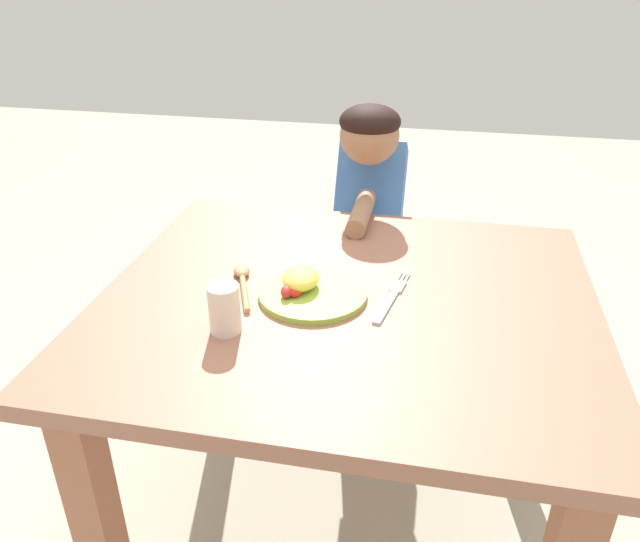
# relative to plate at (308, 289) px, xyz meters

# --- Properties ---
(ground_plane) EXTENTS (8.00, 8.00, 0.00)m
(ground_plane) POSITION_rel_plate_xyz_m (0.08, 0.01, -0.73)
(ground_plane) COLOR #ADA995
(dining_table) EXTENTS (1.06, 0.92, 0.71)m
(dining_table) POSITION_rel_plate_xyz_m (0.08, 0.01, -0.14)
(dining_table) COLOR #9D6650
(dining_table) RESTS_ON ground_plane
(plate) EXTENTS (0.23, 0.23, 0.05)m
(plate) POSITION_rel_plate_xyz_m (0.00, 0.00, 0.00)
(plate) COLOR #95BA41
(plate) RESTS_ON dining_table
(fork) EXTENTS (0.06, 0.23, 0.01)m
(fork) POSITION_rel_plate_xyz_m (0.18, 0.02, -0.01)
(fork) COLOR silver
(fork) RESTS_ON dining_table
(spoon) EXTENTS (0.10, 0.19, 0.02)m
(spoon) POSITION_rel_plate_xyz_m (-0.16, 0.02, -0.01)
(spoon) COLOR tan
(spoon) RESTS_ON dining_table
(drinking_cup) EXTENTS (0.06, 0.06, 0.10)m
(drinking_cup) POSITION_rel_plate_xyz_m (-0.13, -0.17, 0.03)
(drinking_cup) COLOR silver
(drinking_cup) RESTS_ON dining_table
(person) EXTENTS (0.20, 0.45, 1.00)m
(person) POSITION_rel_plate_xyz_m (0.06, 0.62, -0.17)
(person) COLOR #3E485A
(person) RESTS_ON ground_plane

